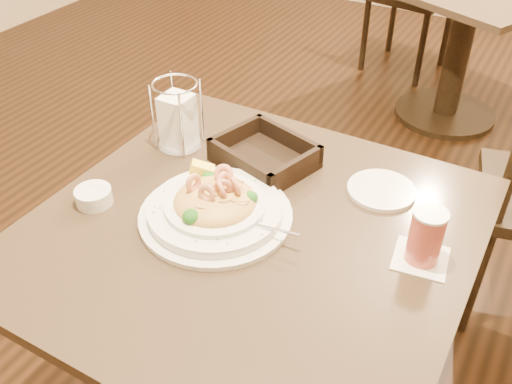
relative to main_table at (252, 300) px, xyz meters
The scene contains 8 objects.
main_table is the anchor object (origin of this frame).
background_table 2.03m from the main_table, 89.64° to the left, with size 1.19×1.19×0.73m.
pasta_bowl 0.27m from the main_table, behind, with size 0.37×0.33×0.11m.
drink_glass 0.45m from the main_table, 13.47° to the left, with size 0.12×0.12×0.12m.
bread_basket 0.35m from the main_table, 112.33° to the left, with size 0.26×0.24×0.06m.
napkin_caddy 0.48m from the main_table, 149.63° to the left, with size 0.11×0.11×0.18m.
side_plate 0.40m from the main_table, 52.17° to the left, with size 0.16×0.16×0.01m, color white.
butter_ramekin 0.44m from the main_table, 163.62° to the right, with size 0.08×0.08×0.04m, color white.
Camera 1 is at (0.46, -0.80, 1.52)m, focal length 40.00 mm.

